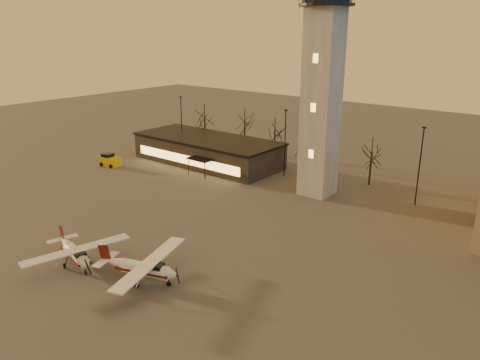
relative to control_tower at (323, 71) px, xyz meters
The scene contains 8 objects.
ground 34.15m from the control_tower, 90.00° to the right, with size 220.00×220.00×0.00m, color #454240.
control_tower is the anchor object (origin of this frame).
terminal 26.24m from the control_tower, behind, with size 25.40×12.20×4.30m.
light_poles 10.97m from the control_tower, 63.48° to the left, with size 58.50×12.25×10.14m.
tree_row 19.48m from the control_tower, 146.24° to the left, with size 37.20×9.20×8.80m.
cessna_front 33.61m from the control_tower, 89.70° to the right, with size 8.59×10.54×2.94m.
cessna_rear 36.39m from the control_tower, 102.62° to the right, with size 8.06×10.09×2.78m.
service_cart 37.83m from the control_tower, 164.09° to the right, with size 3.42×2.40×2.05m.
Camera 1 is at (29.58, -23.35, 21.46)m, focal length 35.00 mm.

